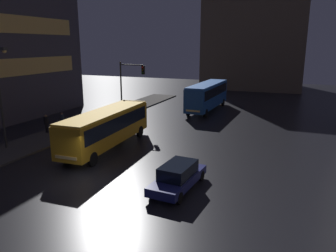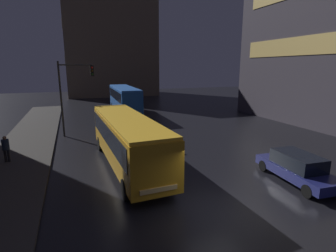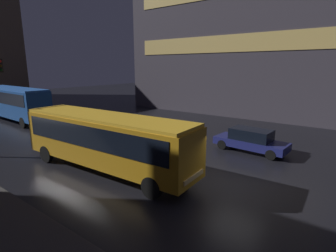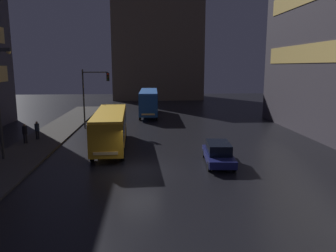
# 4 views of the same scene
# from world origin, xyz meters

# --- Properties ---
(ground_plane) EXTENTS (120.00, 120.00, 0.00)m
(ground_plane) POSITION_xyz_m (0.00, 0.00, 0.00)
(ground_plane) COLOR black
(sidewalk_left) EXTENTS (4.00, 48.00, 0.15)m
(sidewalk_left) POSITION_xyz_m (-9.00, 10.00, 0.07)
(sidewalk_left) COLOR #3D3A38
(sidewalk_left) RESTS_ON ground
(building_far_backdrop) EXTENTS (18.07, 12.00, 19.62)m
(building_far_backdrop) POSITION_xyz_m (2.84, 49.93, 9.81)
(building_far_backdrop) COLOR brown
(building_far_backdrop) RESTS_ON ground
(bus_near) EXTENTS (2.83, 10.80, 3.07)m
(bus_near) POSITION_xyz_m (-2.56, 6.35, 1.90)
(bus_near) COLOR orange
(bus_near) RESTS_ON ground
(bus_far) EXTENTS (2.61, 11.00, 3.44)m
(bus_far) POSITION_xyz_m (0.76, 24.43, 2.12)
(bus_far) COLOR #194793
(bus_far) RESTS_ON ground
(car_taxi) EXTENTS (2.13, 4.83, 1.52)m
(car_taxi) POSITION_xyz_m (5.42, 1.26, 0.77)
(car_taxi) COLOR navy
(car_taxi) RESTS_ON ground
(pedestrian_near) EXTENTS (0.53, 0.53, 1.72)m
(pedestrian_near) POSITION_xyz_m (-10.06, 7.83, 1.19)
(pedestrian_near) COLOR black
(pedestrian_near) RESTS_ON sidewalk_left
(pedestrian_mid) EXTENTS (0.54, 0.54, 1.66)m
(pedestrian_mid) POSITION_xyz_m (-9.54, 9.43, 1.15)
(pedestrian_mid) COLOR black
(pedestrian_mid) RESTS_ON sidewalk_left
(traffic_light_main) EXTENTS (2.91, 0.35, 6.40)m
(traffic_light_main) POSITION_xyz_m (-5.39, 15.34, 4.29)
(traffic_light_main) COLOR #2D2D2D
(traffic_light_main) RESTS_ON ground
(street_lamp_sidewalk) EXTENTS (1.25, 0.36, 7.85)m
(street_lamp_sidewalk) POSITION_xyz_m (-9.70, 3.05, 5.33)
(street_lamp_sidewalk) COLOR #2D2D2D
(street_lamp_sidewalk) RESTS_ON sidewalk_left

